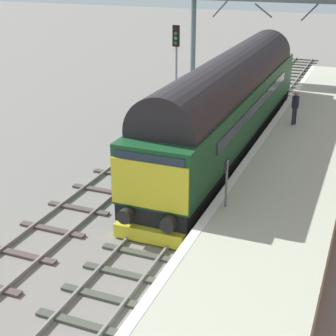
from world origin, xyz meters
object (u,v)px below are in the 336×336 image
object	(u,v)px
waiting_passenger	(295,105)
diesel_locomotive	(229,101)
signal_post_near	(176,53)
platform_number_sign	(226,176)

from	to	relation	value
waiting_passenger	diesel_locomotive	bearing A→B (deg)	150.86
diesel_locomotive	signal_post_near	bearing A→B (deg)	127.17
diesel_locomotive	signal_post_near	world-z (taller)	signal_post_near
waiting_passenger	signal_post_near	bearing A→B (deg)	80.27
diesel_locomotive	waiting_passenger	distance (m)	3.56
platform_number_sign	diesel_locomotive	bearing A→B (deg)	105.29
diesel_locomotive	platform_number_sign	size ratio (longest dim) A/B	11.28
platform_number_sign	waiting_passenger	distance (m)	9.94
diesel_locomotive	platform_number_sign	xyz separation A→B (m)	(2.10, -7.68, -0.36)
diesel_locomotive	signal_post_near	distance (m)	8.94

